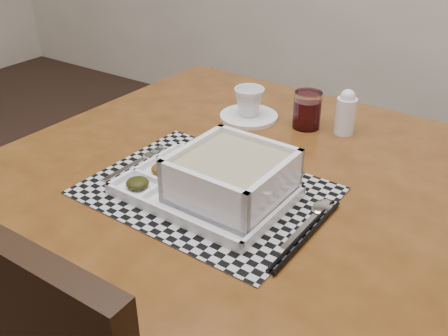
{
  "coord_description": "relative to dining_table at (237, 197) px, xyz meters",
  "views": [
    {
      "loc": [
        1.11,
        -0.09,
        1.28
      ],
      "look_at": [
        0.64,
        0.62,
        0.79
      ],
      "focal_mm": 40.0,
      "sensor_mm": 36.0,
      "label": 1
    }
  ],
  "objects": [
    {
      "name": "chopsticks",
      "position": [
        0.23,
        -0.14,
        0.08
      ],
      "size": [
        0.02,
        0.24,
        0.01
      ],
      "color": "black",
      "rests_on": "placemat"
    },
    {
      "name": "dining_table",
      "position": [
        0.0,
        0.0,
        0.0
      ],
      "size": [
        1.02,
        1.02,
        0.75
      ],
      "color": "#4C290D",
      "rests_on": "ground"
    },
    {
      "name": "creamer_bottle",
      "position": [
        0.12,
        0.29,
        0.13
      ],
      "size": [
        0.05,
        0.05,
        0.11
      ],
      "color": "white",
      "rests_on": "dining_table"
    },
    {
      "name": "cup",
      "position": [
        -0.11,
        0.23,
        0.12
      ],
      "size": [
        0.08,
        0.08,
        0.07
      ],
      "primitive_type": "imported",
      "rotation": [
        0.0,
        0.0,
        0.03
      ],
      "color": "white",
      "rests_on": "saucer"
    },
    {
      "name": "fork",
      "position": [
        -0.19,
        -0.11,
        0.08
      ],
      "size": [
        0.02,
        0.19,
        0.0
      ],
      "color": "silver",
      "rests_on": "placemat"
    },
    {
      "name": "spoon",
      "position": [
        0.22,
        -0.06,
        0.08
      ],
      "size": [
        0.04,
        0.18,
        0.01
      ],
      "color": "silver",
      "rests_on": "placemat"
    },
    {
      "name": "saucer",
      "position": [
        -0.11,
        0.23,
        0.08
      ],
      "size": [
        0.15,
        0.15,
        0.01
      ],
      "primitive_type": "cylinder",
      "color": "white",
      "rests_on": "dining_table"
    },
    {
      "name": "juice_glass",
      "position": [
        0.03,
        0.27,
        0.12
      ],
      "size": [
        0.07,
        0.07,
        0.09
      ],
      "color": "white",
      "rests_on": "dining_table"
    },
    {
      "name": "placemat",
      "position": [
        0.0,
        -0.12,
        0.08
      ],
      "size": [
        0.46,
        0.36,
        0.0
      ],
      "primitive_type": "cube",
      "rotation": [
        0.0,
        0.0,
        -0.03
      ],
      "color": "#B4B3BB",
      "rests_on": "dining_table"
    },
    {
      "name": "serving_tray",
      "position": [
        0.05,
        -0.12,
        0.12
      ],
      "size": [
        0.33,
        0.23,
        0.1
      ],
      "color": "white",
      "rests_on": "placemat"
    }
  ]
}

